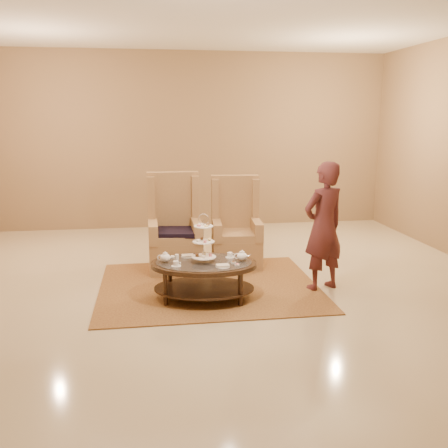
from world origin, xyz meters
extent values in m
plane|color=beige|center=(0.00, 0.00, 0.00)|extent=(8.00, 8.00, 0.00)
cube|color=silver|center=(0.00, 0.00, 0.00)|extent=(8.00, 8.00, 0.02)
cube|color=#937450|center=(0.00, 4.00, 1.75)|extent=(8.00, 0.04, 3.50)
cube|color=#A17639|center=(-0.10, 0.15, 0.01)|extent=(2.88, 2.40, 0.02)
cylinder|color=black|center=(-0.69, -0.47, 0.21)|extent=(0.06, 0.06, 0.43)
cylinder|color=black|center=(0.19, -0.61, 0.21)|extent=(0.06, 0.06, 0.43)
cylinder|color=black|center=(-0.62, 0.00, 0.21)|extent=(0.06, 0.06, 0.43)
cylinder|color=black|center=(0.27, -0.14, 0.21)|extent=(0.06, 0.06, 0.43)
cylinder|color=silver|center=(-0.21, -0.31, 0.76)|extent=(0.01, 0.01, 0.54)
torus|color=silver|center=(-0.21, -0.31, 1.02)|extent=(0.14, 0.03, 0.14)
cylinder|color=white|center=(-0.21, -0.31, 0.55)|extent=(0.34, 0.34, 0.01)
cylinder|color=white|center=(-0.21, -0.31, 0.75)|extent=(0.31, 0.31, 0.01)
cylinder|color=white|center=(-0.21, -0.31, 0.94)|extent=(0.27, 0.27, 0.01)
cylinder|color=#C16363|center=(-0.13, -0.32, 0.57)|extent=(0.05, 0.05, 0.03)
cylinder|color=#E0BD70|center=(-0.20, -0.22, 0.57)|extent=(0.05, 0.05, 0.03)
cylinder|color=brown|center=(-0.30, -0.29, 0.57)|extent=(0.05, 0.05, 0.03)
cylinder|color=white|center=(-0.23, -0.39, 0.57)|extent=(0.05, 0.05, 0.03)
ellipsoid|color=#E0BD70|center=(-0.14, -0.30, 0.77)|extent=(0.05, 0.05, 0.03)
ellipsoid|color=brown|center=(-0.22, -0.23, 0.77)|extent=(0.05, 0.05, 0.03)
ellipsoid|color=white|center=(-0.29, -0.32, 0.77)|extent=(0.05, 0.05, 0.03)
ellipsoid|color=#C16363|center=(-0.20, -0.38, 0.77)|extent=(0.05, 0.05, 0.03)
cube|color=brown|center=(-0.16, -0.28, 0.95)|extent=(0.05, 0.04, 0.02)
cube|color=white|center=(-0.24, -0.25, 0.95)|extent=(0.05, 0.04, 0.02)
cube|color=#C16363|center=(-0.27, -0.33, 0.95)|extent=(0.05, 0.04, 0.02)
cube|color=#E0BD70|center=(-0.19, -0.36, 0.95)|extent=(0.05, 0.04, 0.02)
ellipsoid|color=white|center=(-0.68, -0.25, 0.55)|extent=(0.15, 0.15, 0.10)
cylinder|color=white|center=(-0.68, -0.25, 0.60)|extent=(0.07, 0.07, 0.01)
sphere|color=white|center=(-0.68, -0.25, 0.61)|extent=(0.02, 0.02, 0.02)
cone|color=white|center=(-0.60, -0.27, 0.55)|extent=(0.08, 0.04, 0.05)
torus|color=white|center=(-0.75, -0.24, 0.55)|extent=(0.07, 0.02, 0.07)
ellipsoid|color=white|center=(0.26, -0.33, 0.55)|extent=(0.15, 0.15, 0.10)
cylinder|color=white|center=(0.26, -0.33, 0.60)|extent=(0.07, 0.07, 0.01)
sphere|color=white|center=(0.26, -0.33, 0.61)|extent=(0.02, 0.02, 0.02)
cone|color=white|center=(0.34, -0.34, 0.55)|extent=(0.08, 0.04, 0.05)
torus|color=white|center=(0.20, -0.32, 0.55)|extent=(0.07, 0.02, 0.07)
cylinder|color=white|center=(-0.56, -0.45, 0.49)|extent=(0.13, 0.13, 0.01)
cylinder|color=white|center=(-0.56, -0.45, 0.53)|extent=(0.08, 0.08, 0.06)
torus|color=white|center=(-0.52, -0.45, 0.53)|extent=(0.04, 0.01, 0.04)
cylinder|color=white|center=(0.13, -0.17, 0.49)|extent=(0.13, 0.13, 0.01)
cylinder|color=white|center=(0.13, -0.17, 0.53)|extent=(0.08, 0.08, 0.06)
torus|color=white|center=(0.17, -0.17, 0.53)|extent=(0.04, 0.01, 0.04)
cylinder|color=white|center=(-0.39, -0.06, 0.49)|extent=(0.20, 0.20, 0.01)
cube|color=beige|center=(-0.39, -0.06, 0.51)|extent=(0.16, 0.11, 0.02)
cylinder|color=white|center=(-0.01, -0.55, 0.49)|extent=(0.20, 0.20, 0.01)
cube|color=beige|center=(-0.01, -0.55, 0.51)|extent=(0.16, 0.11, 0.02)
cylinder|color=white|center=(-0.54, -0.15, 0.52)|extent=(0.05, 0.05, 0.06)
cylinder|color=white|center=(0.16, -0.52, 0.50)|extent=(0.07, 0.07, 0.01)
cylinder|color=#C16363|center=(0.16, -0.52, 0.51)|extent=(0.05, 0.05, 0.01)
cylinder|color=white|center=(0.14, -0.42, 0.50)|extent=(0.07, 0.07, 0.01)
cylinder|color=brown|center=(0.14, -0.42, 0.51)|extent=(0.05, 0.05, 0.01)
cylinder|color=white|center=(-0.59, -0.05, 0.50)|extent=(0.07, 0.07, 0.01)
cylinder|color=white|center=(-0.59, -0.05, 0.51)|extent=(0.05, 0.05, 0.01)
cube|color=tan|center=(-0.50, 1.00, 0.23)|extent=(0.77, 0.77, 0.46)
cube|color=tan|center=(-0.50, 0.95, 0.51)|extent=(0.66, 0.66, 0.11)
cube|color=tan|center=(-0.50, 1.32, 0.71)|extent=(0.77, 0.16, 1.42)
cube|color=tan|center=(-0.83, 1.27, 1.04)|extent=(0.11, 0.24, 0.66)
cube|color=tan|center=(-0.17, 1.28, 1.04)|extent=(0.11, 0.24, 0.66)
cube|color=tan|center=(-0.82, 0.94, 0.60)|extent=(0.14, 0.69, 0.28)
cube|color=tan|center=(-0.18, 0.95, 0.60)|extent=(0.14, 0.69, 0.28)
cube|color=black|center=(-0.50, 0.91, 0.59)|extent=(0.67, 0.62, 0.07)
cube|color=tan|center=(0.43, 1.08, 0.22)|extent=(0.78, 0.78, 0.44)
cube|color=tan|center=(0.43, 1.03, 0.49)|extent=(0.67, 0.67, 0.10)
cube|color=tan|center=(0.46, 1.38, 0.68)|extent=(0.74, 0.20, 1.35)
cube|color=tan|center=(0.14, 1.36, 0.99)|extent=(0.12, 0.24, 0.62)
cube|color=tan|center=(0.76, 1.31, 0.99)|extent=(0.12, 0.24, 0.62)
cube|color=tan|center=(0.13, 1.05, 0.57)|extent=(0.18, 0.66, 0.27)
cube|color=tan|center=(0.73, 1.00, 0.57)|extent=(0.18, 0.66, 0.27)
imported|color=#512223|center=(1.36, -0.13, 0.84)|extent=(0.72, 0.60, 1.69)
camera|label=1|loc=(-0.83, -6.16, 2.24)|focal=40.00mm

